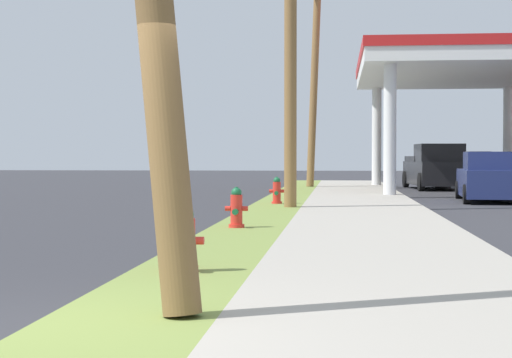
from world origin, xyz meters
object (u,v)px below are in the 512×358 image
at_px(fire_hydrant_second, 236,210).
at_px(utility_pole_midground, 290,33).
at_px(utility_pole_background, 314,81).
at_px(truck_black_at_forecourt, 435,168).
at_px(fire_hydrant_nearest, 185,243).
at_px(fire_hydrant_third, 277,192).
at_px(car_navy_by_near_pump, 491,179).

distance_m(fire_hydrant_second, utility_pole_midground, 7.63).
height_order(utility_pole_midground, utility_pole_background, utility_pole_background).
distance_m(fire_hydrant_second, truck_black_at_forecourt, 22.75).
height_order(fire_hydrant_nearest, fire_hydrant_third, same).
xyz_separation_m(fire_hydrant_nearest, car_navy_by_near_pump, (6.51, 17.74, 0.28)).
height_order(fire_hydrant_third, utility_pole_midground, utility_pole_midground).
bearing_deg(truck_black_at_forecourt, utility_pole_background, -174.85).
height_order(fire_hydrant_third, car_navy_by_near_pump, car_navy_by_near_pump).
bearing_deg(truck_black_at_forecourt, fire_hydrant_second, -105.44).
relative_size(fire_hydrant_nearest, car_navy_by_near_pump, 0.16).
xyz_separation_m(fire_hydrant_second, truck_black_at_forecourt, (6.06, 21.93, 0.47)).
relative_size(fire_hydrant_third, car_navy_by_near_pump, 0.16).
bearing_deg(fire_hydrant_second, car_navy_by_near_pump, 60.71).
bearing_deg(utility_pole_midground, fire_hydrant_second, -95.55).
xyz_separation_m(fire_hydrant_second, fire_hydrant_third, (0.15, 7.91, 0.00)).
bearing_deg(fire_hydrant_third, fire_hydrant_nearest, -90.05).
bearing_deg(utility_pole_midground, fire_hydrant_third, 106.77).
distance_m(utility_pole_midground, utility_pole_background, 15.08).
relative_size(utility_pole_background, truck_black_at_forecourt, 1.64).
relative_size(utility_pole_midground, utility_pole_background, 0.97).
relative_size(fire_hydrant_nearest, fire_hydrant_second, 1.00).
relative_size(fire_hydrant_second, utility_pole_background, 0.08).
height_order(fire_hydrant_third, truck_black_at_forecourt, truck_black_at_forecourt).
relative_size(fire_hydrant_nearest, utility_pole_midground, 0.08).
xyz_separation_m(fire_hydrant_second, utility_pole_background, (0.78, 21.45, 4.28)).
bearing_deg(fire_hydrant_second, fire_hydrant_nearest, -88.62).
height_order(car_navy_by_near_pump, truck_black_at_forecourt, truck_black_at_forecourt).
xyz_separation_m(fire_hydrant_nearest, fire_hydrant_second, (-0.14, 5.88, 0.00)).
xyz_separation_m(fire_hydrant_third, car_navy_by_near_pump, (6.50, 3.95, 0.28)).
relative_size(utility_pole_background, car_navy_by_near_pump, 1.96).
distance_m(fire_hydrant_nearest, utility_pole_midground, 12.95).
bearing_deg(truck_black_at_forecourt, car_navy_by_near_pump, -86.61).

